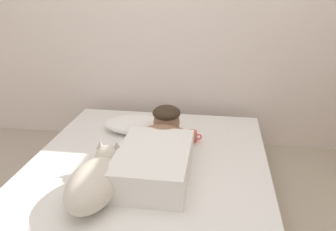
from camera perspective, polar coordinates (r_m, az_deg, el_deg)
name	(u,v)px	position (r m, az deg, el deg)	size (l,w,h in m)	color
back_wall	(191,1)	(3.04, 3.84, 18.32)	(4.02, 0.12, 2.50)	silver
bed	(145,192)	(2.26, -3.74, -12.41)	(1.58, 2.04, 0.31)	gray
pillow	(138,125)	(2.69, -4.99, -1.52)	(0.52, 0.32, 0.11)	white
person_lying	(158,150)	(2.18, -1.69, -5.74)	(0.43, 0.92, 0.27)	white
dog	(95,180)	(1.92, -11.87, -10.39)	(0.26, 0.57, 0.21)	beige
coffee_cup	(191,136)	(2.53, 3.84, -3.44)	(0.12, 0.09, 0.07)	#D84C47
cell_phone	(102,163)	(2.28, -10.74, -7.74)	(0.07, 0.14, 0.01)	black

